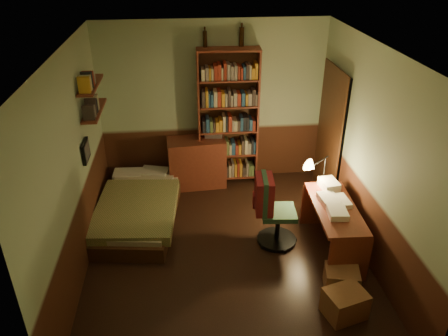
{
  "coord_description": "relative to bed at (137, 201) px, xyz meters",
  "views": [
    {
      "loc": [
        -0.48,
        -4.49,
        3.67
      ],
      "look_at": [
        0.0,
        0.25,
        1.1
      ],
      "focal_mm": 35.0,
      "sensor_mm": 36.0,
      "label": 1
    }
  ],
  "objects": [
    {
      "name": "floor",
      "position": [
        1.19,
        -0.88,
        -0.3
      ],
      "size": [
        3.5,
        4.0,
        0.02
      ],
      "primitive_type": "cube",
      "color": "black",
      "rests_on": "ground"
    },
    {
      "name": "ceiling",
      "position": [
        1.19,
        -0.88,
        2.32
      ],
      "size": [
        3.5,
        4.0,
        0.02
      ],
      "primitive_type": "cube",
      "color": "silver",
      "rests_on": "wall_back"
    },
    {
      "name": "wall_back",
      "position": [
        1.19,
        1.13,
        1.01
      ],
      "size": [
        3.5,
        0.02,
        2.6
      ],
      "primitive_type": "cube",
      "color": "#9EB48C",
      "rests_on": "ground"
    },
    {
      "name": "wall_left",
      "position": [
        -0.57,
        -0.88,
        1.01
      ],
      "size": [
        0.02,
        4.0,
        2.6
      ],
      "primitive_type": "cube",
      "color": "#9EB48C",
      "rests_on": "ground"
    },
    {
      "name": "wall_right",
      "position": [
        2.95,
        -0.88,
        1.01
      ],
      "size": [
        0.02,
        4.0,
        2.6
      ],
      "primitive_type": "cube",
      "color": "#9EB48C",
      "rests_on": "ground"
    },
    {
      "name": "wall_front",
      "position": [
        1.19,
        -2.89,
        1.01
      ],
      "size": [
        3.5,
        0.02,
        2.6
      ],
      "primitive_type": "cube",
      "color": "#9EB48C",
      "rests_on": "ground"
    },
    {
      "name": "doorway",
      "position": [
        2.91,
        0.42,
        0.71
      ],
      "size": [
        0.06,
        0.9,
        2.0
      ],
      "primitive_type": "cube",
      "color": "black",
      "rests_on": "ground"
    },
    {
      "name": "door_trim",
      "position": [
        2.88,
        0.42,
        0.71
      ],
      "size": [
        0.02,
        0.98,
        2.08
      ],
      "primitive_type": "cube",
      "color": "#3B2111",
      "rests_on": "ground"
    },
    {
      "name": "bed",
      "position": [
        0.0,
        0.0,
        0.0
      ],
      "size": [
        1.29,
        2.07,
        0.58
      ],
      "primitive_type": "cube",
      "rotation": [
        0.0,
        0.0,
        -0.14
      ],
      "color": "#5C7339",
      "rests_on": "ground"
    },
    {
      "name": "dresser",
      "position": [
        0.9,
        0.89,
        0.11
      ],
      "size": [
        0.93,
        0.51,
        0.81
      ],
      "primitive_type": "cube",
      "rotation": [
        0.0,
        0.0,
        0.07
      ],
      "color": "maroon",
      "rests_on": "ground"
    },
    {
      "name": "mini_stereo",
      "position": [
        1.19,
        1.01,
        0.59
      ],
      "size": [
        0.3,
        0.24,
        0.15
      ],
      "primitive_type": "cube",
      "rotation": [
        0.0,
        0.0,
        -0.11
      ],
      "color": "#B2B2B7",
      "rests_on": "dresser"
    },
    {
      "name": "bookshelf",
      "position": [
        1.42,
        0.97,
        0.81
      ],
      "size": [
        0.96,
        0.33,
        2.2
      ],
      "primitive_type": "cube",
      "rotation": [
        0.0,
        0.0,
        -0.04
      ],
      "color": "maroon",
      "rests_on": "ground"
    },
    {
      "name": "bottle_left",
      "position": [
        1.09,
        1.08,
        2.03
      ],
      "size": [
        0.08,
        0.08,
        0.23
      ],
      "primitive_type": "cylinder",
      "rotation": [
        0.0,
        0.0,
        -0.32
      ],
      "color": "black",
      "rests_on": "bookshelf"
    },
    {
      "name": "bottle_right",
      "position": [
        1.62,
        1.08,
        2.05
      ],
      "size": [
        0.09,
        0.09,
        0.27
      ],
      "primitive_type": "cylinder",
      "rotation": [
        0.0,
        0.0,
        0.2
      ],
      "color": "black",
      "rests_on": "bookshelf"
    },
    {
      "name": "desk",
      "position": [
        2.55,
        -0.98,
        0.04
      ],
      "size": [
        0.57,
        1.26,
        0.66
      ],
      "primitive_type": "cube",
      "rotation": [
        0.0,
        0.0,
        -0.04
      ],
      "color": "maroon",
      "rests_on": "ground"
    },
    {
      "name": "paper_stack",
      "position": [
        2.61,
        -0.53,
        0.43
      ],
      "size": [
        0.25,
        0.31,
        0.11
      ],
      "primitive_type": "cube",
      "rotation": [
        0.0,
        0.0,
        0.13
      ],
      "color": "silver",
      "rests_on": "desk"
    },
    {
      "name": "desk_lamp",
      "position": [
        2.58,
        -0.36,
        0.7
      ],
      "size": [
        0.23,
        0.23,
        0.65
      ],
      "primitive_type": "cone",
      "rotation": [
        0.0,
        0.0,
        -0.22
      ],
      "color": "black",
      "rests_on": "desk"
    },
    {
      "name": "office_chair",
      "position": [
        1.89,
        -0.75,
        0.2
      ],
      "size": [
        0.52,
        0.47,
        0.97
      ],
      "primitive_type": "cube",
      "rotation": [
        0.0,
        0.0,
        -0.09
      ],
      "color": "#32583C",
      "rests_on": "ground"
    },
    {
      "name": "red_jacket",
      "position": [
        2.02,
        -0.61,
        0.92
      ],
      "size": [
        0.34,
        0.45,
        0.47
      ],
      "primitive_type": "cube",
      "rotation": [
        0.0,
        0.0,
        -0.34
      ],
      "color": "maroon",
      "rests_on": "office_chair"
    },
    {
      "name": "wall_shelf_lower",
      "position": [
        -0.45,
        0.22,
        1.31
      ],
      "size": [
        0.2,
        0.9,
        0.03
      ],
      "primitive_type": "cube",
      "color": "maroon",
      "rests_on": "wall_left"
    },
    {
      "name": "wall_shelf_upper",
      "position": [
        -0.45,
        0.22,
        1.66
      ],
      "size": [
        0.2,
        0.9,
        0.03
      ],
      "primitive_type": "cube",
      "color": "maroon",
      "rests_on": "wall_left"
    },
    {
      "name": "framed_picture",
      "position": [
        -0.53,
        -0.28,
        0.96
      ],
      "size": [
        0.04,
        0.32,
        0.26
      ],
      "primitive_type": "cube",
      "color": "black",
      "rests_on": "wall_left"
    },
    {
      "name": "cardboard_box_a",
      "position": [
        2.35,
        -2.08,
        -0.13
      ],
      "size": [
        0.49,
        0.44,
        0.31
      ],
      "primitive_type": "cube",
      "rotation": [
        0.0,
        0.0,
        0.27
      ],
      "color": "brown",
      "rests_on": "ground"
    },
    {
      "name": "cardboard_box_b",
      "position": [
        2.45,
        -1.69,
        -0.15
      ],
      "size": [
        0.44,
        0.39,
        0.27
      ],
      "primitive_type": "cube",
      "rotation": [
        0.0,
        0.0,
        -0.23
      ],
      "color": "brown",
      "rests_on": "ground"
    }
  ]
}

